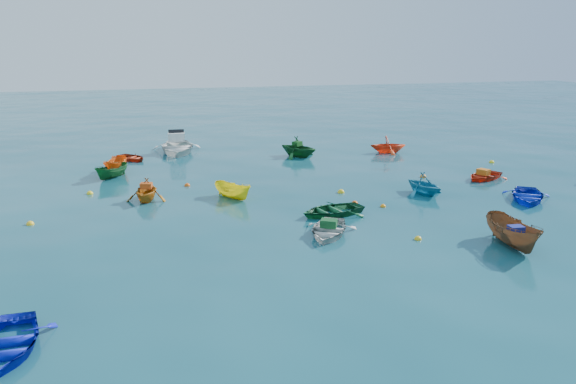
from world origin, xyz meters
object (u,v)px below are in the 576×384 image
object	(u,v)px
dinghy_blue_se	(527,200)
motorboat_white	(177,152)
dinghy_blue_sw	(9,351)
dinghy_white_near	(328,235)

from	to	relation	value
dinghy_blue_se	motorboat_white	xyz separation A→B (m)	(-16.59, 18.16, 0.00)
dinghy_blue_sw	dinghy_white_near	bearing A→B (deg)	29.38
dinghy_blue_se	motorboat_white	distance (m)	24.60
dinghy_white_near	motorboat_white	world-z (taller)	motorboat_white
dinghy_white_near	motorboat_white	bearing A→B (deg)	132.25
dinghy_blue_sw	motorboat_white	distance (m)	27.90
dinghy_blue_se	dinghy_white_near	bearing A→B (deg)	-133.76
dinghy_blue_sw	dinghy_blue_se	distance (m)	24.90
dinghy_blue_sw	dinghy_white_near	size ratio (longest dim) A/B	1.04
dinghy_white_near	dinghy_blue_se	size ratio (longest dim) A/B	0.92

